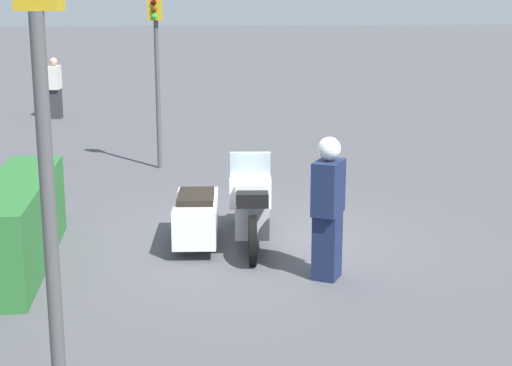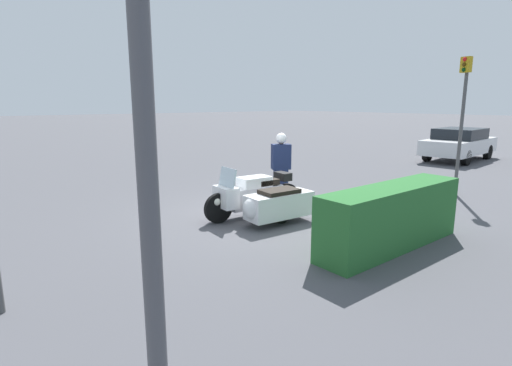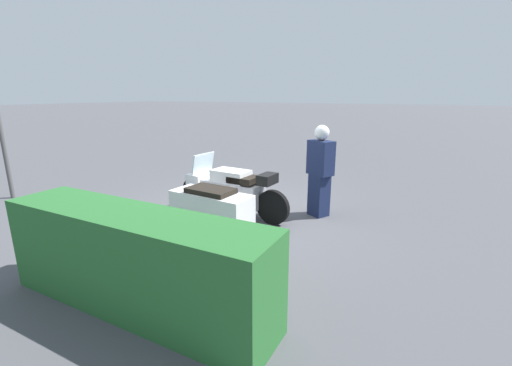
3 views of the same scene
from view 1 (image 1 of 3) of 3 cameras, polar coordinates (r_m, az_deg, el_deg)
name	(u,v)px [view 1 (image 1 of 3)]	position (r m, az deg, el deg)	size (l,w,h in m)	color
ground_plane	(244,244)	(10.85, -0.91, -4.43)	(160.00, 160.00, 0.00)	#4C4C51
police_motorcycle	(223,209)	(10.81, -2.38, -1.93)	(2.46, 1.46, 1.15)	black
officer_rider	(328,205)	(9.34, 5.26, -1.59)	(0.55, 0.48, 1.73)	#192347
hedge_bush_curbside	(18,224)	(10.28, -16.91, -2.86)	(3.24, 0.72, 1.09)	#28662D
traffic_light_near	(156,58)	(15.33, -7.25, 9.01)	(0.22, 0.28, 3.28)	#4C4C4C
traffic_light_far	(47,160)	(4.83, -14.93, 1.61)	(0.22, 0.28, 3.65)	#4C4C4C
pedestrian_bystander	(55,88)	(22.50, -14.41, 6.70)	(0.50, 0.34, 1.68)	#2D2D33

